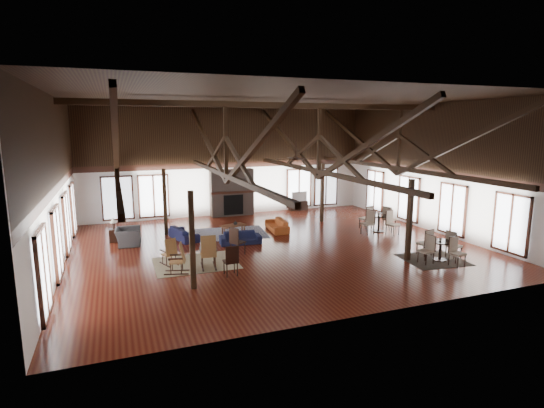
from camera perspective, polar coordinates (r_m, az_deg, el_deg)
name	(u,v)px	position (r m, az deg, el deg)	size (l,w,h in m)	color
floor	(274,246)	(17.80, 0.30, -5.68)	(16.00, 16.00, 0.00)	#592112
ceiling	(274,99)	(17.14, 0.32, 13.98)	(16.00, 14.00, 0.02)	black
wall_back	(230,161)	(23.86, -5.71, 5.71)	(16.00, 0.02, 6.00)	white
wall_front	(373,204)	(11.02, 13.37, 0.03)	(16.00, 0.02, 6.00)	white
wall_left	(55,184)	(16.22, -27.17, 2.42)	(0.02, 14.00, 6.00)	white
wall_right	(433,168)	(21.39, 20.84, 4.55)	(0.02, 14.00, 6.00)	white
roof_truss	(274,149)	(17.13, 0.32, 7.39)	(15.60, 14.07, 3.14)	black
post_grid	(274,210)	(17.44, 0.31, -0.86)	(8.16, 7.16, 3.05)	black
fireplace	(232,193)	(23.74, -5.43, 1.53)	(2.50, 0.69, 2.60)	#6B5A51
ceiling_fan	(296,158)	(16.41, 3.21, 6.20)	(1.60, 1.60, 0.75)	black
sofa_navy_front	(240,238)	(18.13, -4.27, -4.57)	(1.74, 0.68, 0.51)	#141837
sofa_navy_left	(184,233)	(19.17, -11.78, -3.89)	(0.72, 1.84, 0.54)	#131436
sofa_orange	(277,225)	(20.32, 0.67, -2.84)	(0.73, 1.87, 0.55)	#B15122
coffee_table	(233,226)	(19.74, -5.23, -2.97)	(1.26, 0.90, 0.44)	brown
vase	(235,223)	(19.73, -4.95, -2.51)	(0.19, 0.19, 0.20)	#B2B2B2
armchair	(128,237)	(18.88, -18.79, -4.17)	(0.97, 1.11, 0.72)	#2F2F32
side_table_lamp	(114,232)	(19.61, -20.48, -3.60)	(0.42, 0.42, 1.08)	black
rocking_chair_a	(170,252)	(15.77, -13.56, -6.35)	(0.65, 0.86, 0.98)	#A46A3E
rocking_chair_b	(208,253)	(15.11, -8.55, -6.49)	(0.60, 0.99, 1.21)	#A46A3E
rocking_chair_c	(179,259)	(14.83, -12.35, -7.23)	(0.90, 0.63, 1.06)	#A46A3E
side_chair_a	(236,239)	(16.45, -4.88, -4.74)	(0.64, 0.64, 1.11)	black
side_chair_b	(231,258)	(14.24, -5.48, -7.29)	(0.45, 0.45, 1.06)	black
cafe_table_near	(440,247)	(17.02, 21.70, -5.39)	(2.01, 2.01, 1.03)	black
cafe_table_far	(379,220)	(20.70, 14.18, -2.12)	(2.17, 2.17, 1.11)	black
cup_near	(440,239)	(16.98, 21.69, -4.46)	(0.12, 0.12, 0.09)	#B2B2B2
cup_far	(379,214)	(20.58, 14.15, -1.36)	(0.12, 0.12, 0.10)	#B2B2B2
tv_console	(298,205)	(25.34, 3.55, -0.20)	(1.10, 0.41, 0.55)	black
television	(299,196)	(25.25, 3.59, 1.04)	(0.98, 0.13, 0.57)	#B2B2B2
rug_tan	(196,263)	(15.88, -10.22, -7.83)	(2.94, 2.31, 0.01)	tan
rug_navy	(230,233)	(19.94, -5.67, -3.95)	(3.31, 2.48, 0.01)	#1C204E
rug_dark	(433,260)	(17.14, 20.83, -7.00)	(2.16, 1.96, 0.01)	black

